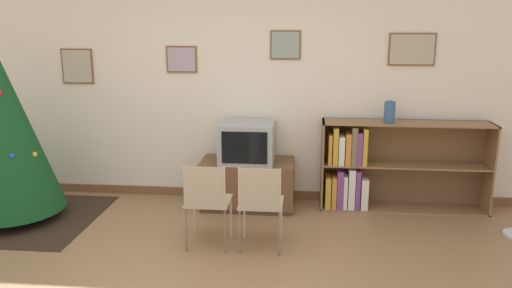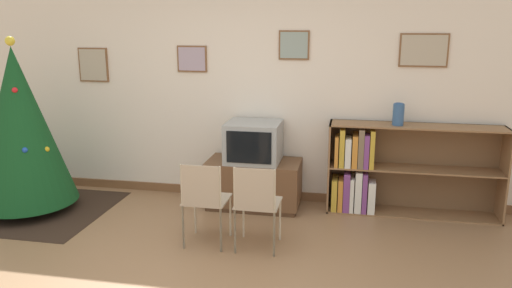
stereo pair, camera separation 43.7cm
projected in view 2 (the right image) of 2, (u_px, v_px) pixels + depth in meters
name	position (u px, v px, depth m)	size (l,w,h in m)	color
wall_back	(245.00, 85.00, 5.76)	(8.58, 0.11, 2.70)	silver
area_rug	(29.00, 209.00, 5.62)	(1.77, 1.49, 0.01)	#332319
christmas_tree	(20.00, 127.00, 5.39)	(1.09, 1.09, 1.91)	maroon
tv_console	(254.00, 184.00, 5.66)	(1.05, 0.55, 0.54)	#4C311E
television	(254.00, 142.00, 5.54)	(0.59, 0.54, 0.44)	#9E9E99
folding_chair_left	(204.00, 199.00, 4.60)	(0.40, 0.40, 0.82)	tan
folding_chair_right	(256.00, 202.00, 4.51)	(0.40, 0.40, 0.82)	tan
bookshelf	(382.00, 171.00, 5.45)	(1.83, 0.36, 1.00)	olive
vase	(398.00, 114.00, 5.24)	(0.12, 0.12, 0.24)	#335684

